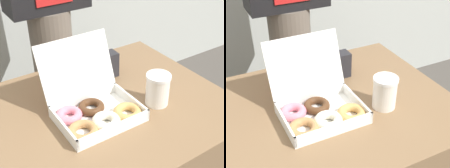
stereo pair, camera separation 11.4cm
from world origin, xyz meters
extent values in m
cube|color=white|center=(-0.05, -0.06, 0.74)|extent=(0.29, 0.22, 0.01)
cube|color=white|center=(-0.19, -0.06, 0.77)|extent=(0.01, 0.22, 0.04)
cube|color=white|center=(0.09, -0.06, 0.77)|extent=(0.01, 0.22, 0.04)
cube|color=white|center=(-0.05, -0.16, 0.77)|extent=(0.29, 0.01, 0.04)
cube|color=white|center=(-0.05, 0.05, 0.77)|extent=(0.29, 0.01, 0.04)
cube|color=white|center=(-0.05, 0.09, 0.89)|extent=(0.29, 0.09, 0.21)
torus|color=#B27F4C|center=(-0.14, -0.11, 0.76)|extent=(0.11, 0.11, 0.03)
torus|color=pink|center=(-0.14, -0.01, 0.76)|extent=(0.13, 0.13, 0.03)
torus|color=silver|center=(-0.05, -0.11, 0.76)|extent=(0.14, 0.14, 0.03)
torus|color=#4C2D19|center=(-0.05, -0.01, 0.76)|extent=(0.13, 0.13, 0.03)
torus|color=tan|center=(0.04, -0.11, 0.76)|extent=(0.11, 0.11, 0.03)
cylinder|color=silver|center=(0.19, -0.10, 0.80)|extent=(0.09, 0.09, 0.12)
cylinder|color=white|center=(0.19, -0.10, 0.86)|extent=(0.09, 0.09, 0.01)
cube|color=#232328|center=(0.14, 0.18, 0.80)|extent=(0.09, 0.06, 0.11)
cylinder|color=#665B51|center=(0.05, 0.57, 0.48)|extent=(0.22, 0.22, 0.96)
camera|label=1|loc=(-0.50, -0.83, 1.46)|focal=50.00mm
camera|label=2|loc=(-0.40, -0.89, 1.46)|focal=50.00mm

